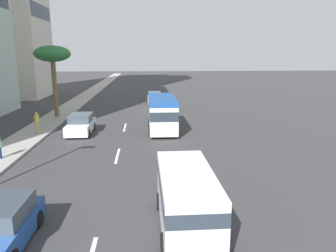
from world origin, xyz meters
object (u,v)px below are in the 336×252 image
at_px(car_second, 81,124).
at_px(pedestrian_by_tree, 37,121).
at_px(van_lead, 186,196).
at_px(palm_tree, 52,56).
at_px(car_fourth, 154,98).
at_px(minibus_fifth, 162,112).
at_px(car_third, 1,226).

distance_m(car_second, pedestrian_by_tree, 3.59).
relative_size(van_lead, palm_tree, 0.71).
distance_m(van_lead, palm_tree, 25.51).
xyz_separation_m(car_fourth, minibus_fifth, (-15.32, -0.15, 0.83)).
bearing_deg(van_lead, pedestrian_by_tree, 34.04).
xyz_separation_m(car_second, minibus_fifth, (0.49, -6.89, 0.86)).
xyz_separation_m(van_lead, pedestrian_by_tree, (15.51, 10.48, -0.19)).
xyz_separation_m(car_third, palm_tree, (23.25, 4.25, 5.69)).
relative_size(car_fourth, minibus_fifth, 0.62).
bearing_deg(palm_tree, car_second, -151.32).
xyz_separation_m(car_second, car_fourth, (15.81, -6.74, 0.03)).
bearing_deg(car_second, car_third, 1.48).
relative_size(car_third, pedestrian_by_tree, 2.31).
bearing_deg(car_second, pedestrian_by_tree, -89.34).
bearing_deg(car_fourth, pedestrian_by_tree, 146.96).
bearing_deg(car_fourth, palm_tree, 129.77).
bearing_deg(van_lead, car_third, 96.06).
bearing_deg(minibus_fifth, car_third, 158.85).
bearing_deg(van_lead, minibus_fifth, 0.05).
bearing_deg(pedestrian_by_tree, van_lead, -114.66).
relative_size(car_fourth, palm_tree, 0.55).
height_order(van_lead, palm_tree, palm_tree).
bearing_deg(minibus_fifth, car_second, 94.08).
xyz_separation_m(minibus_fifth, palm_tree, (6.52, 10.73, 4.80)).
bearing_deg(car_third, palm_tree, -169.63).
relative_size(car_second, pedestrian_by_tree, 2.52).
height_order(car_fourth, pedestrian_by_tree, pedestrian_by_tree).
height_order(car_third, minibus_fifth, minibus_fifth).
xyz_separation_m(car_second, car_third, (-16.24, -0.42, -0.03)).
distance_m(car_second, minibus_fifth, 6.96).
height_order(car_second, palm_tree, palm_tree).
bearing_deg(minibus_fifth, palm_tree, 58.72).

